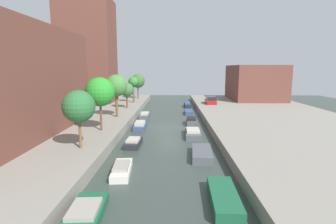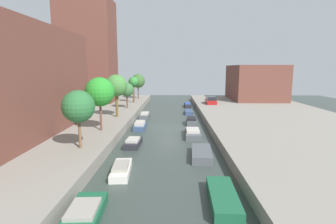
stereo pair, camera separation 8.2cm
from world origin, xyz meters
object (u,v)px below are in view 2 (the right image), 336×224
at_px(parked_car, 211,101).
at_px(moored_boat_right_2, 193,133).
at_px(street_tree_0, 78,107).
at_px(street_tree_4, 133,82).
at_px(street_tree_5, 138,81).
at_px(moored_boat_left_1, 121,169).
at_px(moored_boat_left_2, 133,143).
at_px(moored_boat_right_1, 202,154).
at_px(street_tree_2, 116,86).
at_px(moored_boat_left_0, 85,213).
at_px(moored_boat_left_3, 140,126).
at_px(street_tree_1, 100,92).
at_px(moored_boat_right_0, 223,198).
at_px(apartment_tower_far, 88,52).
at_px(street_tree_3, 127,90).
at_px(moored_boat_right_4, 189,112).
at_px(moored_boat_right_3, 191,121).
at_px(moored_boat_left_4, 145,115).
at_px(moored_boat_right_5, 188,105).
at_px(low_block_right, 255,83).

relative_size(parked_car, moored_boat_right_2, 0.92).
xyz_separation_m(street_tree_0, parked_car, (14.75, 28.51, -2.92)).
height_order(street_tree_4, street_tree_5, street_tree_5).
bearing_deg(street_tree_5, moored_boat_right_2, -71.12).
bearing_deg(street_tree_0, moored_boat_left_1, -36.37).
bearing_deg(moored_boat_left_2, street_tree_4, 98.23).
relative_size(street_tree_0, moored_boat_right_1, 1.12).
relative_size(street_tree_2, moored_boat_left_1, 1.48).
height_order(moored_boat_left_0, moored_boat_left_3, moored_boat_left_3).
xyz_separation_m(street_tree_1, moored_boat_right_0, (10.54, -13.65, -4.76)).
height_order(apartment_tower_far, street_tree_3, apartment_tower_far).
xyz_separation_m(street_tree_1, moored_boat_right_4, (10.30, 16.42, -4.79)).
bearing_deg(apartment_tower_far, moored_boat_left_1, -69.28).
height_order(moored_boat_left_0, moored_boat_right_3, moored_boat_right_3).
bearing_deg(moored_boat_left_4, street_tree_3, 135.93).
height_order(apartment_tower_far, moored_boat_left_0, apartment_tower_far).
relative_size(street_tree_0, moored_boat_right_4, 1.31).
distance_m(moored_boat_left_4, moored_boat_right_5, 13.45).
bearing_deg(moored_boat_left_1, moored_boat_right_1, 30.70).
xyz_separation_m(apartment_tower_far, moored_boat_right_2, (18.89, -23.27, -10.40)).
height_order(street_tree_2, moored_boat_right_5, street_tree_2).
bearing_deg(moored_boat_left_4, street_tree_4, 107.11).
xyz_separation_m(street_tree_2, street_tree_3, (0.00, 8.12, -1.18)).
distance_m(moored_boat_left_3, moored_boat_left_4, 7.77).
distance_m(street_tree_0, street_tree_3, 22.68).
distance_m(low_block_right, moored_boat_left_1, 44.18).
xyz_separation_m(apartment_tower_far, moored_boat_left_4, (12.24, -11.72, -10.42)).
bearing_deg(street_tree_0, moored_boat_right_5, 71.13).
distance_m(moored_boat_left_4, moored_boat_right_1, 19.95).
relative_size(parked_car, moored_boat_right_0, 0.90).
bearing_deg(street_tree_1, street_tree_4, 90.00).
distance_m(street_tree_3, moored_boat_right_5, 13.81).
xyz_separation_m(street_tree_5, moored_boat_right_5, (10.53, -6.13, -4.44)).
distance_m(apartment_tower_far, moored_boat_left_0, 43.19).
bearing_deg(moored_boat_right_1, street_tree_1, 150.80).
height_order(moored_boat_left_2, moored_boat_left_3, moored_boat_left_3).
bearing_deg(street_tree_2, moored_boat_right_2, -33.63).
xyz_separation_m(street_tree_2, moored_boat_left_4, (3.28, 4.95, -4.89)).
distance_m(low_block_right, street_tree_5, 25.07).
distance_m(low_block_right, street_tree_1, 38.47).
bearing_deg(moored_boat_right_0, moored_boat_right_3, 90.93).
bearing_deg(moored_boat_right_3, moored_boat_left_4, 143.18).
bearing_deg(moored_boat_right_5, street_tree_3, -142.28).
height_order(street_tree_5, moored_boat_right_2, street_tree_5).
distance_m(street_tree_4, parked_car, 15.21).
distance_m(moored_boat_right_2, moored_boat_right_3, 6.38).
bearing_deg(moored_boat_right_5, moored_boat_left_4, -122.67).
xyz_separation_m(moored_boat_left_2, moored_boat_left_3, (-0.27, 7.67, 0.05)).
distance_m(low_block_right, moored_boat_right_4, 19.98).
bearing_deg(moored_boat_left_0, moored_boat_right_0, 12.96).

